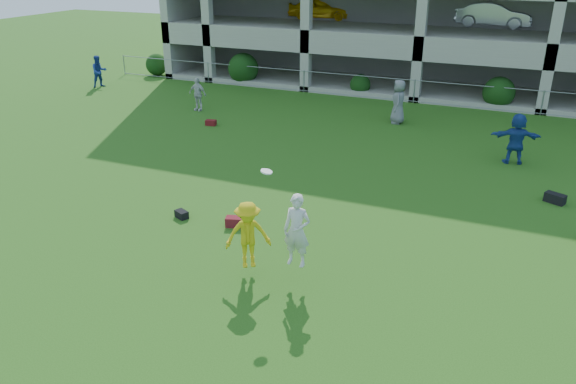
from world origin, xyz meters
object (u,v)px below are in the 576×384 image
at_px(bystander_c, 398,102).
at_px(frisbee_contest, 262,234).
at_px(bystander_d, 516,139).
at_px(bystander_a, 99,71).
at_px(bystander_b, 197,94).

xyz_separation_m(bystander_c, frisbee_contest, (-0.05, -14.06, 0.18)).
bearing_deg(bystander_d, frisbee_contest, 52.91).
bearing_deg(bystander_a, frisbee_contest, -98.26).
height_order(bystander_a, bystander_d, bystander_d).
bearing_deg(bystander_c, bystander_b, -91.88).
distance_m(bystander_a, frisbee_contest, 22.51).
bearing_deg(bystander_c, frisbee_contest, -11.85).
relative_size(bystander_c, frisbee_contest, 0.79).
height_order(bystander_c, bystander_d, bystander_c).
bearing_deg(frisbee_contest, bystander_a, 139.42).
relative_size(bystander_a, frisbee_contest, 0.71).
distance_m(bystander_c, bystander_d, 6.14).
distance_m(bystander_a, bystander_b, 8.06).
relative_size(bystander_a, bystander_c, 0.90).
relative_size(bystander_b, frisbee_contest, 0.65).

